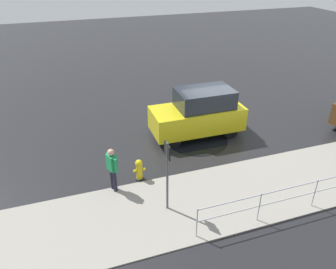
{
  "coord_description": "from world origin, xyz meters",
  "views": [
    {
      "loc": [
        6.19,
        11.55,
        7.04
      ],
      "look_at": [
        2.66,
        1.18,
        0.9
      ],
      "focal_mm": 35.0,
      "sensor_mm": 36.0,
      "label": 1
    }
  ],
  "objects_px": {
    "moving_hatchback": "(199,113)",
    "fire_hydrant": "(139,170)",
    "pedestrian": "(112,167)",
    "sign_post": "(167,167)"
  },
  "relations": [
    {
      "from": "fire_hydrant",
      "to": "pedestrian",
      "type": "relative_size",
      "value": 0.5
    },
    {
      "from": "pedestrian",
      "to": "moving_hatchback",
      "type": "bearing_deg",
      "value": -147.53
    },
    {
      "from": "pedestrian",
      "to": "sign_post",
      "type": "relative_size",
      "value": 0.68
    },
    {
      "from": "pedestrian",
      "to": "sign_post",
      "type": "height_order",
      "value": "sign_post"
    },
    {
      "from": "moving_hatchback",
      "to": "fire_hydrant",
      "type": "relative_size",
      "value": 4.88
    },
    {
      "from": "moving_hatchback",
      "to": "fire_hydrant",
      "type": "xyz_separation_m",
      "value": [
        3.25,
        2.35,
        -0.63
      ]
    },
    {
      "from": "sign_post",
      "to": "pedestrian",
      "type": "bearing_deg",
      "value": -45.94
    },
    {
      "from": "moving_hatchback",
      "to": "fire_hydrant",
      "type": "distance_m",
      "value": 4.06
    },
    {
      "from": "moving_hatchback",
      "to": "sign_post",
      "type": "relative_size",
      "value": 1.63
    },
    {
      "from": "moving_hatchback",
      "to": "sign_post",
      "type": "height_order",
      "value": "sign_post"
    }
  ]
}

